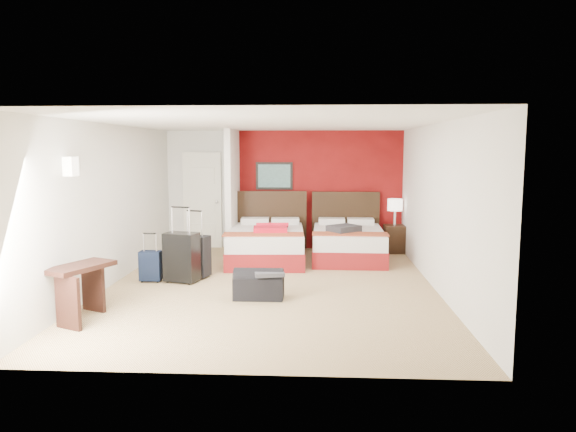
# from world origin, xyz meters

# --- Properties ---
(ground) EXTENTS (6.50, 6.50, 0.00)m
(ground) POSITION_xyz_m (0.00, 0.00, 0.00)
(ground) COLOR tan
(ground) RESTS_ON ground
(room_walls) EXTENTS (5.02, 6.52, 2.50)m
(room_walls) POSITION_xyz_m (-1.40, 1.42, 1.26)
(room_walls) COLOR silver
(room_walls) RESTS_ON ground
(red_accent_panel) EXTENTS (3.50, 0.04, 2.50)m
(red_accent_panel) POSITION_xyz_m (0.75, 3.23, 1.25)
(red_accent_panel) COLOR maroon
(red_accent_panel) RESTS_ON ground
(partition_wall) EXTENTS (0.12, 1.20, 2.50)m
(partition_wall) POSITION_xyz_m (-1.00, 2.61, 1.25)
(partition_wall) COLOR silver
(partition_wall) RESTS_ON ground
(entry_door) EXTENTS (0.82, 0.06, 2.05)m
(entry_door) POSITION_xyz_m (-1.75, 3.20, 1.02)
(entry_door) COLOR silver
(entry_door) RESTS_ON ground
(bed_left) EXTENTS (1.51, 2.08, 0.60)m
(bed_left) POSITION_xyz_m (-0.24, 1.85, 0.30)
(bed_left) COLOR white
(bed_left) RESTS_ON ground
(bed_right) EXTENTS (1.37, 1.94, 0.58)m
(bed_right) POSITION_xyz_m (1.31, 2.11, 0.29)
(bed_right) COLOR white
(bed_right) RESTS_ON ground
(red_suitcase_open) EXTENTS (0.69, 0.89, 0.10)m
(red_suitcase_open) POSITION_xyz_m (-0.14, 1.75, 0.65)
(red_suitcase_open) COLOR red
(red_suitcase_open) RESTS_ON bed_left
(jacket_bundle) EXTENTS (0.68, 0.67, 0.13)m
(jacket_bundle) POSITION_xyz_m (1.21, 1.81, 0.64)
(jacket_bundle) COLOR #343438
(jacket_bundle) RESTS_ON bed_right
(nightstand) EXTENTS (0.41, 0.41, 0.57)m
(nightstand) POSITION_xyz_m (2.29, 2.83, 0.28)
(nightstand) COLOR black
(nightstand) RESTS_ON ground
(table_lamp) EXTENTS (0.34, 0.34, 0.54)m
(table_lamp) POSITION_xyz_m (2.29, 2.83, 0.84)
(table_lamp) COLOR silver
(table_lamp) RESTS_ON nightstand
(suitcase_black) EXTENTS (0.58, 0.44, 0.77)m
(suitcase_black) POSITION_xyz_m (-1.44, 0.18, 0.38)
(suitcase_black) COLOR black
(suitcase_black) RESTS_ON ground
(suitcase_charcoal) EXTENTS (0.51, 0.40, 0.67)m
(suitcase_charcoal) POSITION_xyz_m (-1.30, 0.52, 0.33)
(suitcase_charcoal) COLOR black
(suitcase_charcoal) RESTS_ON ground
(suitcase_navy) EXTENTS (0.34, 0.21, 0.47)m
(suitcase_navy) POSITION_xyz_m (-1.95, 0.18, 0.23)
(suitcase_navy) COLOR black
(suitcase_navy) RESTS_ON ground
(duffel_bag) EXTENTS (0.70, 0.38, 0.36)m
(duffel_bag) POSITION_xyz_m (-0.12, -0.67, 0.18)
(duffel_bag) COLOR black
(duffel_bag) RESTS_ON ground
(jacket_draped) EXTENTS (0.47, 0.42, 0.05)m
(jacket_draped) POSITION_xyz_m (0.03, -0.72, 0.38)
(jacket_draped) COLOR #3A3A3F
(jacket_draped) RESTS_ON duffel_bag
(desk) EXTENTS (0.73, 0.94, 0.70)m
(desk) POSITION_xyz_m (-2.22, -1.73, 0.35)
(desk) COLOR black
(desk) RESTS_ON ground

